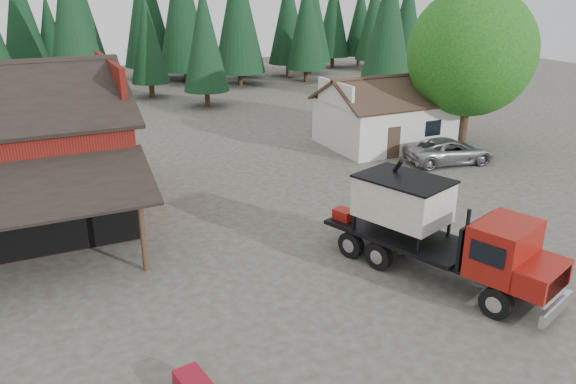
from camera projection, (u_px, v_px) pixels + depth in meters
name	position (u px, v px, depth m)	size (l,w,h in m)	color
ground	(302.00, 263.00, 21.93)	(120.00, 120.00, 0.00)	#443F35
farmhouse	(386.00, 120.00, 37.60)	(8.60, 6.42, 4.65)	silver
deciduous_tree	(471.00, 57.00, 35.20)	(8.00, 8.00, 10.20)	#382619
conifer_backdrop	(115.00, 90.00, 57.35)	(76.00, 16.00, 16.00)	black
near_pine_b	(204.00, 38.00, 47.61)	(3.96, 3.96, 10.40)	#382619
near_pine_c	(388.00, 23.00, 50.40)	(4.84, 4.84, 12.40)	#382619
near_pine_d	(72.00, 20.00, 46.38)	(5.28, 5.28, 13.40)	#382619
feed_truck	(437.00, 229.00, 20.40)	(5.14, 9.23, 4.04)	black
silver_car	(450.00, 151.00, 33.89)	(2.51, 5.44, 1.51)	#9B9DA2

